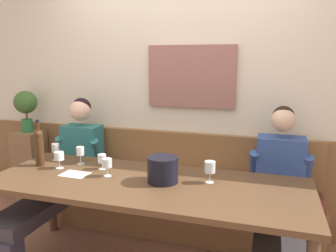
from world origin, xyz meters
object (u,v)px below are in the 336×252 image
object	(u,v)px
person_center_right_seat	(280,198)
wine_glass_center_rear	(80,152)
wine_glass_center_front	(210,168)
dining_table	(146,191)
wine_glass_right_end	(107,163)
wine_glass_near_bucket	(102,159)
wine_glass_mid_right	(56,149)
potted_plant	(26,105)
wine_glass_mid_left	(59,156)
wine_bottle_green_tall	(39,146)
person_left_seat	(62,172)
wall_bench	(172,203)
ice_bucket	(163,170)

from	to	relation	value
person_center_right_seat	wine_glass_center_rear	distance (m)	1.65
wine_glass_center_front	dining_table	bearing A→B (deg)	-165.35
wine_glass_right_end	wine_glass_center_rear	world-z (taller)	wine_glass_center_rear
person_center_right_seat	wine_glass_near_bucket	distance (m)	1.41
person_center_right_seat	wine_glass_near_bucket	xyz separation A→B (m)	(-1.38, -0.17, 0.23)
wine_glass_mid_right	potted_plant	distance (m)	0.88
dining_table	wine_glass_near_bucket	xyz separation A→B (m)	(-0.44, 0.16, 0.16)
wine_glass_mid_left	wine_glass_center_rear	xyz separation A→B (m)	(0.10, 0.15, 0.01)
person_center_right_seat	wine_bottle_green_tall	distance (m)	1.97
person_left_seat	wine_glass_mid_left	world-z (taller)	person_left_seat
person_left_seat	potted_plant	distance (m)	0.97
person_left_seat	potted_plant	size ratio (longest dim) A/B	2.99
wine_bottle_green_tall	wine_glass_mid_right	world-z (taller)	wine_bottle_green_tall
wall_bench	person_left_seat	size ratio (longest dim) A/B	2.04
potted_plant	person_left_seat	bearing A→B (deg)	-30.60
wine_bottle_green_tall	wine_glass_center_front	bearing A→B (deg)	1.16
wine_glass_center_front	wine_glass_right_end	bearing A→B (deg)	-172.74
wine_bottle_green_tall	ice_bucket	bearing A→B (deg)	-2.98
wine_glass_mid_right	wine_glass_right_end	distance (m)	0.67
wine_glass_center_rear	wine_glass_near_bucket	world-z (taller)	wine_glass_center_rear
wine_glass_mid_left	wine_glass_center_rear	distance (m)	0.19
person_left_seat	potted_plant	world-z (taller)	potted_plant
person_left_seat	wine_glass_mid_left	bearing A→B (deg)	-57.69
wine_glass_right_end	wine_bottle_green_tall	bearing A→B (deg)	174.03
wall_bench	wine_glass_center_rear	world-z (taller)	wall_bench
dining_table	wine_glass_center_rear	world-z (taller)	wine_glass_center_rear
wine_glass_mid_right	potted_plant	xyz separation A→B (m)	(-0.68, 0.47, 0.30)
ice_bucket	wine_glass_mid_left	distance (m)	0.91
wine_glass_center_front	person_center_right_seat	bearing A→B (deg)	22.70
ice_bucket	wine_glass_right_end	bearing A→B (deg)	-178.48
person_center_right_seat	wine_bottle_green_tall	world-z (taller)	person_center_right_seat
wine_glass_mid_left	wine_glass_center_front	xyz separation A→B (m)	(1.23, 0.04, 0.01)
ice_bucket	wine_glass_mid_right	distance (m)	1.09
person_left_seat	person_center_right_seat	xyz separation A→B (m)	(1.89, 0.00, -0.01)
person_left_seat	wine_bottle_green_tall	size ratio (longest dim) A/B	3.32
ice_bucket	wine_glass_right_end	distance (m)	0.44
person_left_seat	wine_glass_right_end	distance (m)	0.73
dining_table	person_left_seat	world-z (taller)	person_left_seat
wine_bottle_green_tall	wine_glass_right_end	bearing A→B (deg)	-5.97
wall_bench	wine_glass_mid_left	distance (m)	1.15
person_left_seat	wine_bottle_green_tall	distance (m)	0.39
wine_glass_mid_left	wine_bottle_green_tall	bearing A→B (deg)	175.47
wine_glass_center_front	wine_glass_center_rear	world-z (taller)	wine_glass_center_front
wine_glass_near_bucket	potted_plant	size ratio (longest dim) A/B	0.29
ice_bucket	wine_glass_center_rear	size ratio (longest dim) A/B	1.49
wall_bench	potted_plant	distance (m)	1.85
wine_glass_center_rear	ice_bucket	bearing A→B (deg)	-13.72
person_center_right_seat	dining_table	bearing A→B (deg)	-161.05
potted_plant	wine_glass_mid_right	bearing A→B (deg)	-34.71
wine_glass_center_rear	wine_glass_right_end	bearing A→B (deg)	-29.91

